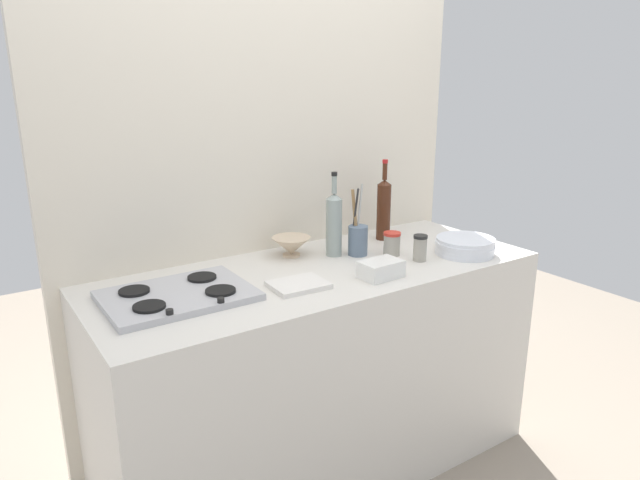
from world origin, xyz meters
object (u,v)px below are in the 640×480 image
plate_stack (465,246)px  wine_bottle_leftmost (334,223)px  stovetop_hob (178,295)px  condiment_jar_rear (392,244)px  utensil_crock (358,238)px  mixing_bowl (291,246)px  butter_dish (381,269)px  condiment_jar_front (420,248)px  cutting_board (298,285)px  wine_bottle_mid_left (384,208)px

plate_stack → wine_bottle_leftmost: wine_bottle_leftmost is taller
stovetop_hob → condiment_jar_rear: condiment_jar_rear is taller
plate_stack → utensil_crock: 0.46m
stovetop_hob → mixing_bowl: mixing_bowl is taller
butter_dish → stovetop_hob: bearing=163.1°
mixing_bowl → condiment_jar_front: 0.54m
condiment_jar_rear → cutting_board: bearing=-168.9°
stovetop_hob → plate_stack: 1.22m
plate_stack → condiment_jar_rear: condiment_jar_rear is taller
plate_stack → utensil_crock: bearing=147.7°
wine_bottle_mid_left → condiment_jar_rear: (-0.13, -0.21, -0.10)m
stovetop_hob → butter_dish: size_ratio=3.10×
condiment_jar_front → cutting_board: bearing=178.3°
wine_bottle_leftmost → mixing_bowl: (-0.16, 0.09, -0.09)m
stovetop_hob → condiment_jar_rear: bearing=-1.9°
wine_bottle_leftmost → wine_bottle_mid_left: size_ratio=0.96×
stovetop_hob → plate_stack: (1.21, -0.19, 0.02)m
plate_stack → condiment_jar_rear: (-0.27, 0.16, 0.02)m
wine_bottle_mid_left → cutting_board: (-0.66, -0.32, -0.14)m
plate_stack → mixing_bowl: (-0.63, 0.39, 0.01)m
wine_bottle_mid_left → utensil_crock: bearing=-152.8°
wine_bottle_mid_left → condiment_jar_rear: 0.26m
wine_bottle_mid_left → utensil_crock: size_ratio=1.22×
stovetop_hob → wine_bottle_mid_left: (1.06, 0.18, 0.13)m
stovetop_hob → wine_bottle_leftmost: 0.75m
wine_bottle_mid_left → utensil_crock: (-0.24, -0.13, -0.07)m
condiment_jar_front → condiment_jar_rear: condiment_jar_front is taller
stovetop_hob → condiment_jar_front: condiment_jar_front is taller
wine_bottle_leftmost → condiment_jar_front: size_ratio=3.28×
stovetop_hob → plate_stack: bearing=-9.0°
condiment_jar_rear → plate_stack: bearing=-30.6°
mixing_bowl → butter_dish: mixing_bowl is taller
plate_stack → utensil_crock: utensil_crock is taller
wine_bottle_leftmost → mixing_bowl: 0.20m
wine_bottle_leftmost → utensil_crock: (0.09, -0.05, -0.07)m
mixing_bowl → utensil_crock: 0.28m
condiment_jar_front → cutting_board: 0.58m
utensil_crock → condiment_jar_rear: size_ratio=3.05×
wine_bottle_mid_left → condiment_jar_front: (-0.08, -0.33, -0.09)m
cutting_board → wine_bottle_mid_left: bearing=25.6°
plate_stack → mixing_bowl: bearing=148.7°
wine_bottle_mid_left → stovetop_hob: bearing=-170.4°
butter_dish → condiment_jar_rear: bearing=41.1°
butter_dish → condiment_jar_front: condiment_jar_front is taller
butter_dish → utensil_crock: (0.10, 0.27, 0.04)m
stovetop_hob → mixing_bowl: 0.60m
plate_stack → wine_bottle_leftmost: bearing=148.0°
condiment_jar_rear → mixing_bowl: bearing=148.2°
utensil_crock → condiment_jar_rear: 0.15m
stovetop_hob → utensil_crock: utensil_crock is taller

